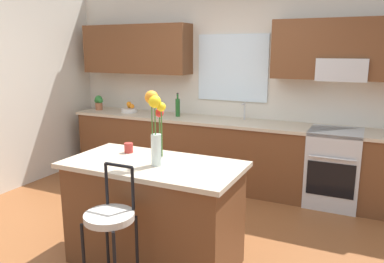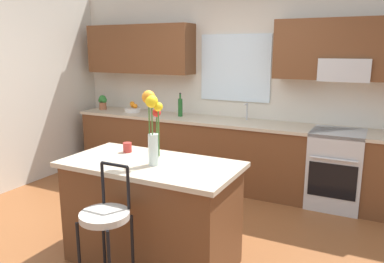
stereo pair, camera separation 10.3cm
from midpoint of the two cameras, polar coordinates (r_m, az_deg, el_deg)
ground_plane at (r=3.93m, az=-3.92°, el=-15.88°), size 14.00×14.00×0.00m
wall_left at (r=5.46m, az=-26.29°, el=5.76°), size 0.12×4.60×2.70m
back_wall_assembly at (r=5.27m, az=7.31°, el=8.45°), size 5.60×0.50×2.70m
counter_run at (r=5.19m, az=5.66°, el=-3.28°), size 4.56×0.64×0.92m
sink_faucet at (r=5.12m, az=8.79°, el=3.25°), size 0.02×0.13×0.23m
oven_range at (r=4.86m, az=21.37°, el=-5.24°), size 0.60×0.64×0.92m
kitchen_island at (r=3.38m, az=-5.21°, el=-12.05°), size 1.51×0.78×0.92m
bar_stool_near at (r=2.87m, az=-11.85°, el=-13.18°), size 0.36×0.36×1.04m
flower_vase at (r=3.06m, az=-4.99°, el=1.50°), size 0.17×0.15×0.61m
mug_ceramic at (r=3.54m, az=-8.89°, el=-2.38°), size 0.08×0.08×0.09m
fruit_bowl_oranges at (r=5.79m, az=-8.42°, el=3.40°), size 0.24×0.24×0.16m
bottle_olive_oil at (r=5.35m, az=-1.23°, el=3.72°), size 0.06×0.06×0.33m
potted_plant_small at (r=6.12m, az=-12.83°, el=4.42°), size 0.17×0.11×0.23m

